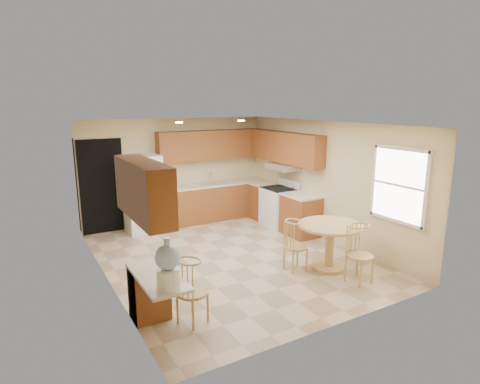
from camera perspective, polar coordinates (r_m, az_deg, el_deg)
floor at (r=7.70m, az=-1.18°, el=-9.27°), size 5.50×5.50×0.00m
ceiling at (r=7.14m, az=-1.27°, el=9.66°), size 4.50×5.50×0.02m
wall_back at (r=9.77m, az=-9.03°, el=2.98°), size 4.50×0.02×2.50m
wall_front at (r=5.17m, az=13.71°, el=-6.09°), size 4.50×0.02×2.50m
wall_left at (r=6.57m, az=-18.70°, el=-2.35°), size 0.02×5.50×2.50m
wall_right at (r=8.60m, az=12.02°, el=1.53°), size 0.02×5.50×2.50m
doorway at (r=9.33m, az=-19.02°, el=0.71°), size 0.90×0.02×2.10m
base_cab_back at (r=10.01m, az=-3.57°, el=-1.41°), size 2.75×0.60×0.87m
counter_back at (r=9.91m, az=-3.61°, el=1.14°), size 2.75×0.63×0.04m
base_cab_right_a at (r=10.04m, az=3.46°, el=-1.38°), size 0.60×0.59×0.87m
counter_right_a at (r=9.93m, az=3.49°, el=1.16°), size 0.63×0.59×0.04m
base_cab_right_b at (r=8.90m, az=8.62°, el=-3.36°), size 0.60×0.80×0.87m
counter_right_b at (r=8.79m, az=8.72°, el=-0.51°), size 0.63×0.80×0.04m
upper_cab_back at (r=9.88m, az=-4.04°, el=6.73°), size 2.75×0.33×0.70m
upper_cab_right at (r=9.34m, az=6.46°, el=6.32°), size 0.33×2.42×0.70m
upper_cab_left at (r=4.95m, az=-13.57°, el=0.30°), size 0.33×1.40×0.70m
sink at (r=9.90m, az=-3.74°, el=1.25°), size 0.78×0.44×0.01m
range_hood at (r=9.32m, az=6.08°, el=3.65°), size 0.50×0.76×0.14m
desk_pedestal at (r=5.73m, az=-12.76°, el=-13.78°), size 0.48×0.42×0.72m
desk_top at (r=5.23m, az=-11.70°, el=-11.65°), size 0.50×1.20×0.04m
window at (r=7.30m, az=21.69°, el=0.91°), size 0.06×1.12×1.30m
can_light_a at (r=8.02m, az=-8.66°, el=9.76°), size 0.14×0.14×0.02m
can_light_b at (r=8.63m, az=0.15°, el=10.11°), size 0.14×0.14×0.02m
refrigerator at (r=9.23m, az=-13.66°, el=-0.23°), size 0.77×0.74×1.74m
stove at (r=9.48m, az=5.58°, el=-2.06°), size 0.65×0.76×1.09m
dining_table at (r=7.18m, az=12.66°, el=-6.65°), size 1.11×1.11×0.82m
chair_table_a at (r=6.96m, az=8.37°, el=-7.05°), size 0.39×0.51×0.89m
chair_table_b at (r=6.72m, az=17.30°, el=-7.92°), size 0.42×0.42×0.95m
chair_desk at (r=5.35m, az=-6.46°, el=-13.31°), size 0.39×0.51×0.89m
water_crock at (r=4.75m, az=-10.22°, el=-10.27°), size 0.30×0.30×0.62m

